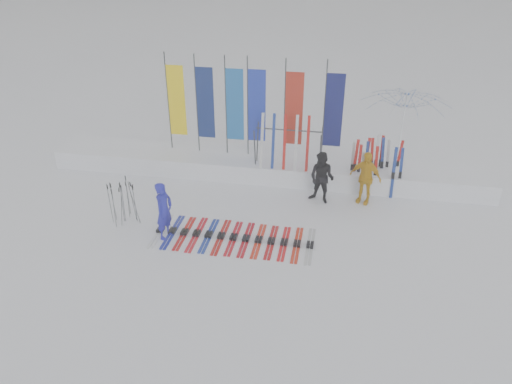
% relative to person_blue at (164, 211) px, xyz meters
% --- Properties ---
extents(ground, '(120.00, 120.00, 0.00)m').
position_rel_person_blue_xyz_m(ground, '(2.01, -0.57, -0.79)').
color(ground, white).
rests_on(ground, ground).
extents(snow_bank, '(14.00, 1.60, 0.60)m').
position_rel_person_blue_xyz_m(snow_bank, '(2.01, 4.03, -0.49)').
color(snow_bank, white).
rests_on(snow_bank, ground).
extents(person_blue, '(0.51, 0.65, 1.58)m').
position_rel_person_blue_xyz_m(person_blue, '(0.00, 0.00, 0.00)').
color(person_blue, '#1D1FAA').
rests_on(person_blue, ground).
extents(person_black, '(0.92, 0.83, 1.57)m').
position_rel_person_blue_xyz_m(person_black, '(3.87, 2.60, -0.01)').
color(person_black, black).
rests_on(person_black, ground).
extents(person_yellow, '(1.02, 0.70, 1.61)m').
position_rel_person_blue_xyz_m(person_yellow, '(5.10, 2.80, 0.02)').
color(person_yellow, gold).
rests_on(person_yellow, ground).
extents(tent_canopy, '(3.66, 3.69, 2.63)m').
position_rel_person_blue_xyz_m(tent_canopy, '(6.26, 5.65, 0.53)').
color(tent_canopy, white).
rests_on(tent_canopy, ground).
extents(ski_row, '(4.19, 1.70, 0.07)m').
position_rel_person_blue_xyz_m(ski_row, '(1.75, 0.22, -0.75)').
color(ski_row, silver).
rests_on(ski_row, ground).
extents(pole_cluster, '(0.81, 0.73, 1.25)m').
position_rel_person_blue_xyz_m(pole_cluster, '(-1.35, 0.53, -0.19)').
color(pole_cluster, '#595B60').
rests_on(pole_cluster, ground).
extents(feather_flags, '(5.58, 0.15, 3.20)m').
position_rel_person_blue_xyz_m(feather_flags, '(1.38, 4.25, 1.46)').
color(feather_flags, '#383A3F').
rests_on(feather_flags, ground).
extents(ski_rack, '(2.04, 0.80, 1.23)m').
position_rel_person_blue_xyz_m(ski_rack, '(2.74, 3.63, 0.59)').
color(ski_rack, '#383A3F').
rests_on(ski_rack, ground).
extents(upright_skis, '(1.50, 1.14, 1.70)m').
position_rel_person_blue_xyz_m(upright_skis, '(5.44, 3.72, -0.01)').
color(upright_skis, navy).
rests_on(upright_skis, ground).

